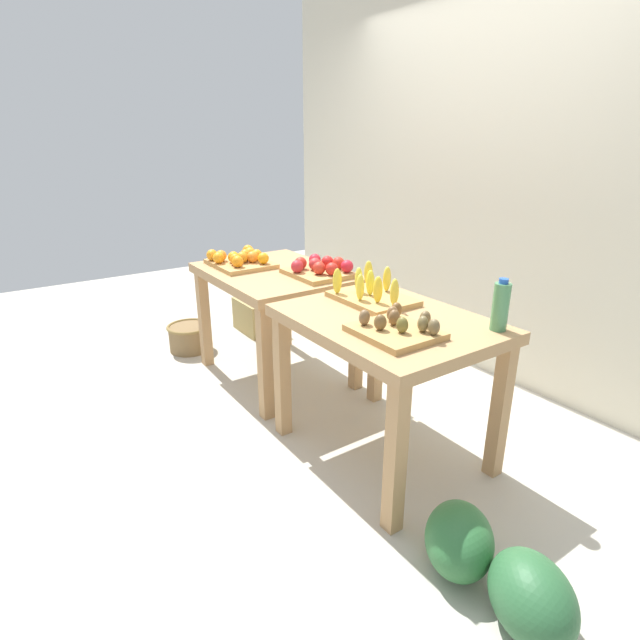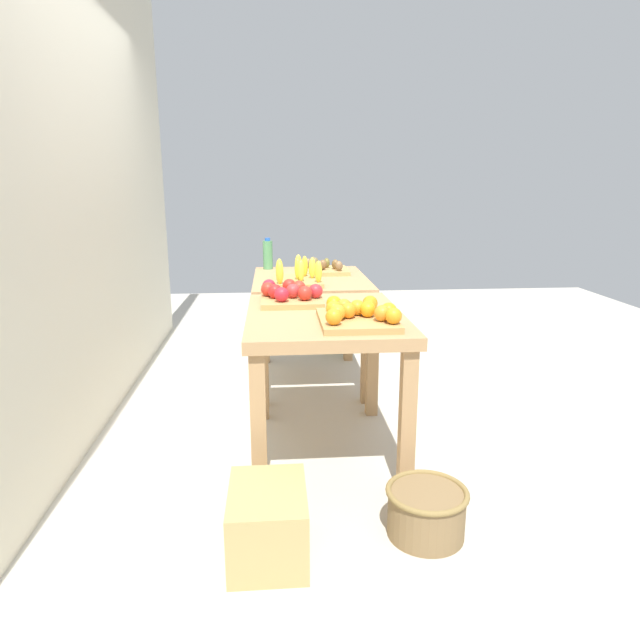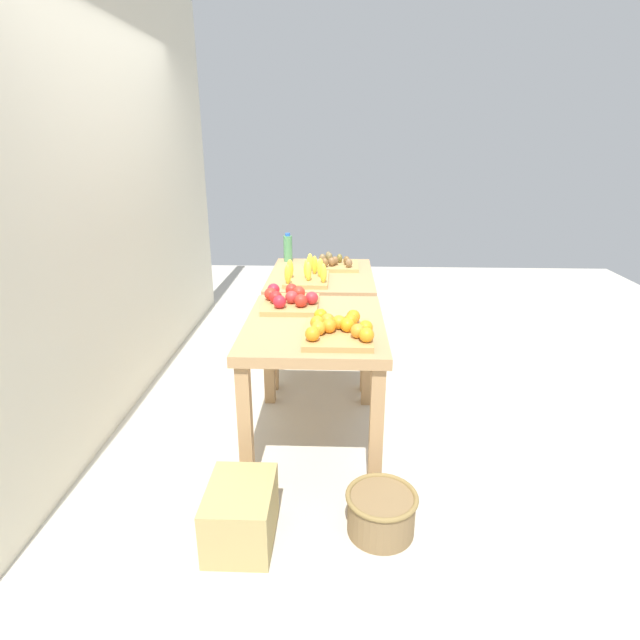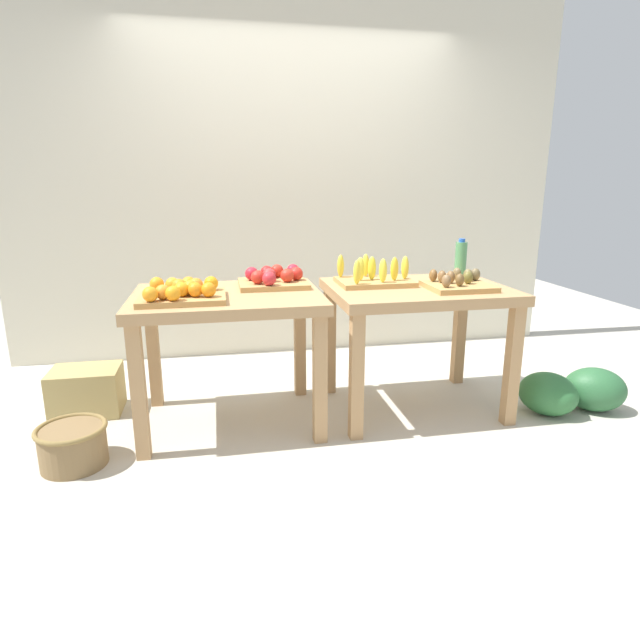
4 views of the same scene
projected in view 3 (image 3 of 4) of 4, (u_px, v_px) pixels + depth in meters
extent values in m
plane|color=beige|center=(319.00, 395.00, 3.71)|extent=(8.00, 8.00, 0.00)
cube|color=beige|center=(108.00, 183.00, 3.26)|extent=(4.40, 0.12, 3.00)
cube|color=tan|center=(315.00, 327.00, 2.94)|extent=(1.04, 0.80, 0.06)
cube|color=tan|center=(376.00, 429.00, 2.62)|extent=(0.07, 0.07, 0.71)
cube|color=tan|center=(367.00, 357.00, 3.49)|extent=(0.07, 0.07, 0.71)
cube|color=tan|center=(245.00, 426.00, 2.64)|extent=(0.07, 0.07, 0.71)
cube|color=tan|center=(269.00, 355.00, 3.51)|extent=(0.07, 0.07, 0.71)
cube|color=tan|center=(321.00, 277.00, 3.99)|extent=(1.04, 0.80, 0.06)
cube|color=tan|center=(366.00, 346.00, 3.67)|extent=(0.07, 0.07, 0.71)
cube|color=tan|center=(361.00, 306.00, 4.54)|extent=(0.07, 0.07, 0.71)
cube|color=tan|center=(273.00, 344.00, 3.70)|extent=(0.07, 0.07, 0.71)
cube|color=tan|center=(285.00, 305.00, 4.56)|extent=(0.07, 0.07, 0.71)
cube|color=tan|center=(338.00, 334.00, 2.70)|extent=(0.44, 0.36, 0.03)
sphere|color=orange|center=(318.00, 328.00, 2.63)|extent=(0.10, 0.10, 0.08)
sphere|color=orange|center=(328.00, 320.00, 2.75)|extent=(0.10, 0.10, 0.08)
sphere|color=orange|center=(367.00, 335.00, 2.54)|extent=(0.11, 0.11, 0.08)
sphere|color=orange|center=(366.00, 327.00, 2.64)|extent=(0.11, 0.11, 0.08)
sphere|color=orange|center=(351.00, 321.00, 2.74)|extent=(0.10, 0.10, 0.08)
sphere|color=orange|center=(347.00, 325.00, 2.68)|extent=(0.08, 0.08, 0.08)
sphere|color=orange|center=(312.00, 334.00, 2.56)|extent=(0.11, 0.11, 0.08)
sphere|color=orange|center=(353.00, 317.00, 2.81)|extent=(0.10, 0.10, 0.08)
sphere|color=orange|center=(358.00, 331.00, 2.60)|extent=(0.11, 0.11, 0.08)
sphere|color=orange|center=(339.00, 322.00, 2.72)|extent=(0.09, 0.09, 0.08)
sphere|color=orange|center=(329.00, 326.00, 2.67)|extent=(0.11, 0.11, 0.08)
sphere|color=orange|center=(317.00, 323.00, 2.71)|extent=(0.10, 0.10, 0.08)
sphere|color=orange|center=(321.00, 315.00, 2.82)|extent=(0.11, 0.11, 0.08)
cube|color=tan|center=(291.00, 304.00, 3.19)|extent=(0.40, 0.34, 0.03)
sphere|color=red|center=(274.00, 290.00, 3.30)|extent=(0.10, 0.10, 0.08)
sphere|color=red|center=(312.00, 298.00, 3.13)|extent=(0.11, 0.11, 0.08)
sphere|color=red|center=(280.00, 302.00, 3.06)|extent=(0.11, 0.11, 0.08)
sphere|color=red|center=(301.00, 301.00, 3.07)|extent=(0.10, 0.10, 0.08)
sphere|color=red|center=(299.00, 292.00, 3.24)|extent=(0.11, 0.11, 0.08)
sphere|color=red|center=(292.00, 290.00, 3.30)|extent=(0.11, 0.11, 0.08)
sphere|color=red|center=(292.00, 297.00, 3.15)|extent=(0.08, 0.08, 0.08)
sphere|color=red|center=(276.00, 297.00, 3.15)|extent=(0.10, 0.10, 0.08)
sphere|color=red|center=(271.00, 294.00, 3.21)|extent=(0.10, 0.10, 0.08)
cube|color=tan|center=(307.00, 279.00, 3.76)|extent=(0.44, 0.32, 0.03)
ellipsoid|color=yellow|center=(307.00, 269.00, 3.71)|extent=(0.05, 0.05, 0.14)
ellipsoid|color=yellow|center=(320.00, 268.00, 3.74)|extent=(0.06, 0.07, 0.14)
ellipsoid|color=yellow|center=(290.00, 269.00, 3.71)|extent=(0.06, 0.06, 0.14)
ellipsoid|color=yellow|center=(310.00, 262.00, 3.90)|extent=(0.06, 0.06, 0.14)
ellipsoid|color=yellow|center=(315.00, 265.00, 3.82)|extent=(0.06, 0.06, 0.14)
ellipsoid|color=yellow|center=(288.00, 274.00, 3.56)|extent=(0.06, 0.06, 0.14)
ellipsoid|color=yellow|center=(323.00, 273.00, 3.59)|extent=(0.06, 0.07, 0.14)
ellipsoid|color=yellow|center=(308.00, 271.00, 3.64)|extent=(0.06, 0.06, 0.14)
cube|color=tan|center=(338.00, 266.00, 4.16)|extent=(0.36, 0.32, 0.03)
ellipsoid|color=brown|center=(328.00, 256.00, 4.28)|extent=(0.06, 0.06, 0.07)
ellipsoid|color=brown|center=(340.00, 258.00, 4.19)|extent=(0.06, 0.05, 0.07)
ellipsoid|color=brown|center=(330.00, 257.00, 4.23)|extent=(0.07, 0.07, 0.07)
ellipsoid|color=brown|center=(332.00, 262.00, 4.06)|extent=(0.05, 0.06, 0.07)
ellipsoid|color=brown|center=(347.00, 260.00, 4.11)|extent=(0.07, 0.07, 0.07)
ellipsoid|color=brown|center=(335.00, 261.00, 4.10)|extent=(0.05, 0.06, 0.07)
ellipsoid|color=brown|center=(349.00, 263.00, 4.03)|extent=(0.06, 0.07, 0.07)
ellipsoid|color=brown|center=(325.00, 263.00, 4.04)|extent=(0.05, 0.06, 0.07)
ellipsoid|color=brown|center=(323.00, 258.00, 4.19)|extent=(0.06, 0.06, 0.07)
cylinder|color=#4C8C59|center=(288.00, 249.00, 4.34)|extent=(0.08, 0.08, 0.22)
cylinder|color=blue|center=(288.00, 234.00, 4.30)|extent=(0.04, 0.04, 0.02)
ellipsoid|color=#2B6036|center=(351.00, 308.00, 5.20)|extent=(0.45, 0.41, 0.27)
ellipsoid|color=#2D6735|center=(352.00, 319.00, 4.90)|extent=(0.43, 0.43, 0.26)
cylinder|color=olive|center=(381.00, 514.00, 2.39)|extent=(0.32, 0.32, 0.20)
torus|color=olive|center=(382.00, 496.00, 2.36)|extent=(0.34, 0.34, 0.02)
cube|color=tan|center=(241.00, 514.00, 2.34)|extent=(0.40, 0.30, 0.28)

